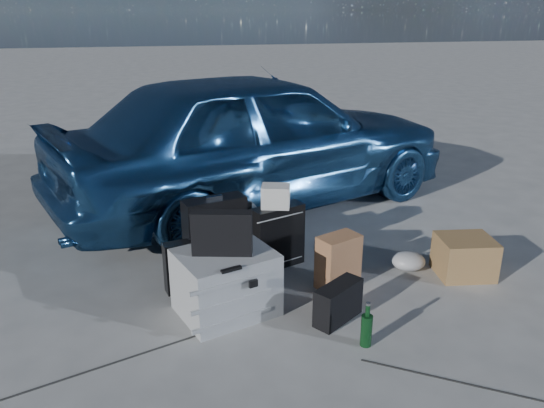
# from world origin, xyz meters

# --- Properties ---
(ground) EXTENTS (60.00, 60.00, 0.00)m
(ground) POSITION_xyz_m (0.00, 0.00, 0.00)
(ground) COLOR #A8A8A3
(ground) RESTS_ON ground
(car) EXTENTS (4.66, 3.10, 1.48)m
(car) POSITION_xyz_m (0.22, 2.11, 0.74)
(car) COLOR #2A5E96
(car) RESTS_ON ground
(pelican_case) EXTENTS (0.75, 0.68, 0.46)m
(pelican_case) POSITION_xyz_m (-0.46, 0.01, 0.23)
(pelican_case) COLOR #9C9FA1
(pelican_case) RESTS_ON ground
(laptop_bag) EXTENTS (0.42, 0.20, 0.30)m
(laptop_bag) POSITION_xyz_m (-0.48, -0.00, 0.61)
(laptop_bag) COLOR black
(laptop_bag) RESTS_ON pelican_case
(briefcase) EXTENTS (0.52, 0.21, 0.39)m
(briefcase) POSITION_xyz_m (-0.61, 0.42, 0.20)
(briefcase) COLOR black
(briefcase) RESTS_ON ground
(suitcase_left) EXTENTS (0.52, 0.29, 0.64)m
(suitcase_left) POSITION_xyz_m (-0.45, 0.62, 0.32)
(suitcase_left) COLOR black
(suitcase_left) RESTS_ON ground
(suitcase_right) EXTENTS (0.46, 0.30, 0.52)m
(suitcase_right) POSITION_xyz_m (0.07, 0.62, 0.26)
(suitcase_right) COLOR black
(suitcase_right) RESTS_ON ground
(white_carton) EXTENTS (0.27, 0.24, 0.18)m
(white_carton) POSITION_xyz_m (0.05, 0.62, 0.61)
(white_carton) COLOR silver
(white_carton) RESTS_ON suitcase_right
(duffel_bag) EXTENTS (0.72, 0.47, 0.33)m
(duffel_bag) POSITION_xyz_m (-0.24, 0.95, 0.17)
(duffel_bag) COLOR black
(duffel_bag) RESTS_ON ground
(flat_box_white) EXTENTS (0.43, 0.34, 0.07)m
(flat_box_white) POSITION_xyz_m (-0.23, 0.97, 0.37)
(flat_box_white) COLOR silver
(flat_box_white) RESTS_ON duffel_bag
(flat_box_black) EXTENTS (0.32, 0.28, 0.06)m
(flat_box_black) POSITION_xyz_m (-0.25, 0.98, 0.43)
(flat_box_black) COLOR black
(flat_box_black) RESTS_ON flat_box_white
(kraft_bag) EXTENTS (0.36, 0.29, 0.42)m
(kraft_bag) POSITION_xyz_m (0.42, 0.17, 0.21)
(kraft_bag) COLOR #A16D46
(kraft_bag) RESTS_ON ground
(cardboard_box) EXTENTS (0.47, 0.43, 0.31)m
(cardboard_box) POSITION_xyz_m (1.48, 0.11, 0.16)
(cardboard_box) COLOR #976942
(cardboard_box) RESTS_ON ground
(plastic_bag) EXTENTS (0.32, 0.29, 0.15)m
(plastic_bag) POSITION_xyz_m (1.09, 0.29, 0.08)
(plastic_bag) COLOR silver
(plastic_bag) RESTS_ON ground
(messenger_bag) EXTENTS (0.40, 0.33, 0.27)m
(messenger_bag) POSITION_xyz_m (0.26, -0.28, 0.13)
(messenger_bag) COLOR black
(messenger_bag) RESTS_ON ground
(green_bottle) EXTENTS (0.08, 0.08, 0.29)m
(green_bottle) POSITION_xyz_m (0.33, -0.60, 0.15)
(green_bottle) COLOR black
(green_bottle) RESTS_ON ground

